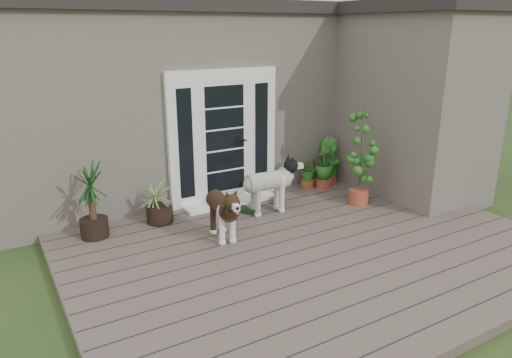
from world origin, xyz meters
TOP-DOWN VIEW (x-y plane):
  - deck at (0.00, 0.40)m, footprint 6.20×4.60m
  - house_main at (0.00, 4.65)m, footprint 7.40×4.00m
  - roof_main at (0.00, 4.65)m, footprint 7.60×4.20m
  - house_wing at (2.90, 1.50)m, footprint 1.60×2.40m
  - roof_wing at (2.90, 1.50)m, footprint 1.80×2.60m
  - door_unit at (-0.20, 2.60)m, footprint 1.90×0.14m
  - door_step at (-0.20, 2.40)m, footprint 1.60×0.40m
  - brindle_dog at (-0.92, 1.25)m, footprint 0.46×0.88m
  - white_dog at (0.11, 1.74)m, footprint 0.93×0.44m
  - spider_plant at (-1.47, 2.23)m, footprint 0.78×0.78m
  - yucca at (-2.42, 2.19)m, footprint 0.79×0.79m
  - herb_a at (1.36, 2.40)m, footprint 0.51×0.51m
  - herb_b at (1.85, 2.40)m, footprint 0.53×0.53m
  - herb_c at (1.63, 2.29)m, footprint 0.54×0.54m
  - sapling at (1.59, 1.31)m, footprint 0.67×0.67m
  - clog_left at (-0.16, 1.85)m, footprint 0.32×0.37m
  - clog_right at (0.48, 2.00)m, footprint 0.29×0.38m

SIDE VIEW (x-z plane):
  - deck at x=0.00m, z-range 0.00..0.12m
  - door_step at x=-0.20m, z-range 0.12..0.17m
  - clog_left at x=-0.16m, z-range 0.12..0.22m
  - clog_right at x=0.48m, z-range 0.12..0.22m
  - herb_a at x=1.36m, z-range 0.12..0.60m
  - herb_b at x=1.85m, z-range 0.12..0.75m
  - herb_c at x=1.63m, z-range 0.12..0.76m
  - spider_plant at x=-1.47m, z-range 0.12..0.82m
  - brindle_dog at x=-0.92m, z-range 0.12..0.82m
  - white_dog at x=0.11m, z-range 0.12..0.88m
  - yucca at x=-2.42m, z-range 0.12..1.16m
  - sapling at x=1.59m, z-range 0.12..1.84m
  - door_unit at x=-0.20m, z-range 0.12..2.27m
  - house_main at x=0.00m, z-range 0.00..3.10m
  - house_wing at x=2.90m, z-range 0.00..3.10m
  - roof_main at x=0.00m, z-range 3.10..3.30m
  - roof_wing at x=2.90m, z-range 3.10..3.30m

